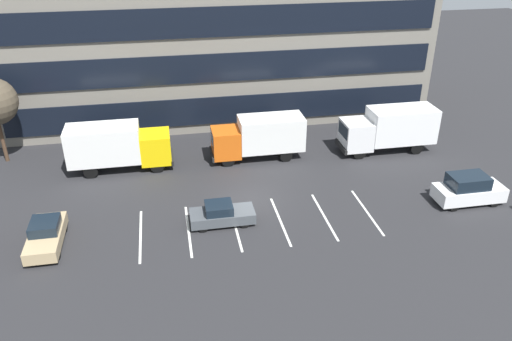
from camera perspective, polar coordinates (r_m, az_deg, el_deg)
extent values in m
plane|color=#262628|center=(33.40, -0.70, -3.29)|extent=(120.00, 120.00, 0.00)
cube|color=slate|center=(47.21, -4.77, 17.57)|extent=(36.47, 12.79, 18.00)
cube|color=black|center=(42.86, -3.43, 6.83)|extent=(35.01, 0.16, 2.30)
cube|color=black|center=(41.72, -3.57, 11.45)|extent=(35.01, 0.16, 2.30)
cube|color=black|center=(40.87, -3.72, 16.31)|extent=(35.01, 0.16, 2.30)
cube|color=silver|center=(30.72, -12.82, -7.11)|extent=(0.14, 5.40, 0.01)
cube|color=silver|center=(30.66, -7.57, -6.67)|extent=(0.14, 5.40, 0.01)
cube|color=silver|center=(30.85, -2.35, -6.18)|extent=(0.14, 5.40, 0.01)
cube|color=silver|center=(31.29, 2.75, -5.65)|extent=(0.14, 5.40, 0.01)
cube|color=silver|center=(31.97, 7.66, -5.10)|extent=(0.14, 5.40, 0.01)
cube|color=silver|center=(32.88, 12.32, -4.54)|extent=(0.14, 5.40, 0.01)
cube|color=white|center=(39.75, 11.15, 3.98)|extent=(2.15, 2.35, 2.15)
cube|color=black|center=(39.22, 9.76, 4.46)|extent=(0.06, 1.97, 0.95)
cube|color=white|center=(40.98, 15.96, 4.97)|extent=(5.09, 2.45, 2.64)
cube|color=black|center=(39.74, 9.51, 2.65)|extent=(0.20, 2.35, 0.39)
cylinder|color=black|center=(39.34, 11.52, 1.96)|extent=(0.98, 0.29, 0.98)
cylinder|color=black|center=(41.03, 10.52, 3.16)|extent=(0.98, 0.29, 0.98)
cylinder|color=black|center=(41.24, 17.53, 2.42)|extent=(0.98, 0.29, 0.98)
cylinder|color=black|center=(42.86, 16.35, 3.56)|extent=(0.98, 0.29, 0.98)
cube|color=#D85914|center=(37.90, -3.39, 3.14)|extent=(2.04, 2.22, 2.04)
cube|color=black|center=(37.64, -4.92, 3.58)|extent=(0.06, 1.87, 0.90)
cube|color=white|center=(38.23, 1.70, 4.23)|extent=(4.82, 2.32, 2.50)
cube|color=black|center=(38.17, -4.94, 1.81)|extent=(0.19, 2.22, 0.37)
cylinder|color=black|center=(37.49, -3.15, 1.13)|extent=(0.93, 0.28, 0.93)
cylinder|color=black|center=(39.19, -3.53, 2.35)|extent=(0.93, 0.28, 0.93)
cylinder|color=black|center=(38.23, 3.38, 1.67)|extent=(0.93, 0.28, 0.93)
cylinder|color=black|center=(39.90, 2.74, 2.85)|extent=(0.93, 0.28, 0.93)
cube|color=yellow|center=(37.70, -11.19, 2.62)|extent=(2.14, 2.34, 2.14)
cube|color=black|center=(37.51, -9.64, 3.35)|extent=(0.06, 1.96, 0.94)
cube|color=white|center=(37.74, -16.72, 2.87)|extent=(5.06, 2.43, 2.63)
cube|color=black|center=(38.08, -9.38, 1.50)|extent=(0.19, 2.34, 0.39)
cylinder|color=black|center=(39.06, -11.06, 1.81)|extent=(0.97, 0.29, 0.97)
cylinder|color=black|center=(37.26, -11.02, 0.49)|extent=(0.97, 0.29, 0.97)
cylinder|color=black|center=(39.44, -17.75, 1.21)|extent=(0.97, 0.29, 0.97)
cylinder|color=black|center=(37.66, -18.03, -0.12)|extent=(0.97, 0.29, 0.97)
cube|color=#474C51|center=(30.82, -3.79, -5.09)|extent=(3.88, 1.62, 0.63)
cube|color=black|center=(30.49, -4.19, -4.20)|extent=(1.63, 1.43, 0.54)
cylinder|color=black|center=(31.68, -1.71, -4.60)|extent=(0.54, 0.20, 0.54)
cylinder|color=black|center=(30.51, -1.28, -5.98)|extent=(0.54, 0.20, 0.54)
cylinder|color=black|center=(31.46, -6.19, -5.02)|extent=(0.54, 0.20, 0.54)
cylinder|color=black|center=(30.28, -5.95, -6.43)|extent=(0.54, 0.20, 0.54)
cube|color=tan|center=(31.16, -22.45, -6.91)|extent=(1.75, 4.19, 0.68)
cube|color=black|center=(31.00, -22.59, -5.73)|extent=(1.54, 1.76, 0.58)
cylinder|color=black|center=(30.06, -21.35, -8.70)|extent=(0.21, 0.58, 0.58)
cylinder|color=black|center=(30.43, -24.17, -8.84)|extent=(0.21, 0.58, 0.58)
cylinder|color=black|center=(32.25, -20.66, -5.92)|extent=(0.21, 0.58, 0.58)
cylinder|color=black|center=(32.59, -23.28, -6.09)|extent=(0.21, 0.58, 0.58)
cube|color=white|center=(35.52, 22.73, -2.29)|extent=(4.39, 1.86, 0.91)
cube|color=black|center=(35.01, 22.68, -1.11)|extent=(2.41, 1.64, 0.81)
cylinder|color=black|center=(37.03, 23.81, -1.98)|extent=(0.65, 0.21, 0.65)
cylinder|color=black|center=(35.90, 25.17, -3.23)|extent=(0.65, 0.21, 0.65)
cylinder|color=black|center=(35.58, 20.04, -2.45)|extent=(0.65, 0.21, 0.65)
cylinder|color=black|center=(34.40, 21.33, -3.77)|extent=(0.65, 0.21, 0.65)
cylinder|color=#473323|center=(42.14, -26.52, 3.04)|extent=(0.28, 0.28, 3.37)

